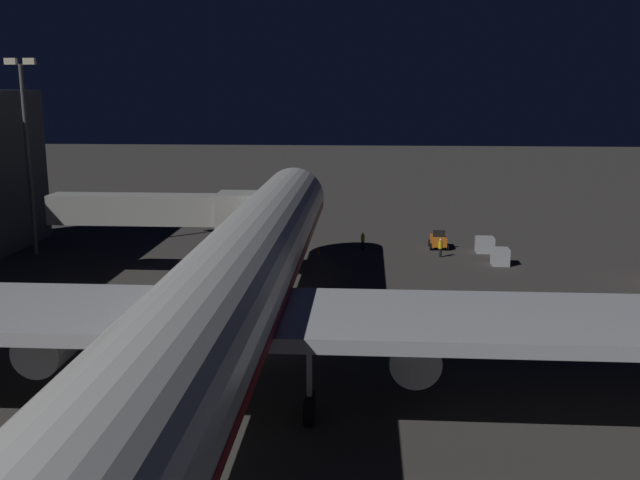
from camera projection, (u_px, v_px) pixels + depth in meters
name	position (u px, v px, depth m)	size (l,w,h in m)	color
ground_plane	(262.00, 332.00, 48.23)	(320.00, 320.00, 0.00)	#383533
airliner_at_gate	(229.00, 296.00, 36.33)	(57.16, 71.05, 18.48)	silver
jet_bridge	(170.00, 210.00, 61.29)	(17.84, 3.40, 7.39)	#9E9E99
apron_floodlight_mast	(27.00, 144.00, 68.44)	(2.90, 0.50, 18.76)	#59595E
baggage_tug_lead	(438.00, 241.00, 73.26)	(1.86, 2.65, 1.95)	orange
baggage_container_near_belt	(500.00, 257.00, 66.37)	(1.54, 1.66, 1.56)	#B7BABF
baggage_container_mid_row	(485.00, 245.00, 71.48)	(1.75, 1.69, 1.54)	#B7BABF
ground_crew_near_nose_gear	(440.00, 247.00, 69.34)	(0.40, 0.40, 1.84)	black
ground_crew_marshaller_fwd	(363.00, 240.00, 72.66)	(0.40, 0.40, 1.73)	black
traffic_cone_nose_port	(319.00, 251.00, 71.01)	(0.36, 0.36, 0.55)	orange
traffic_cone_nose_starboard	(274.00, 250.00, 71.29)	(0.36, 0.36, 0.55)	orange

